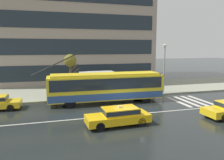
% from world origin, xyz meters
% --- Properties ---
extents(ground_plane, '(160.00, 160.00, 0.00)m').
position_xyz_m(ground_plane, '(0.00, 0.00, 0.00)').
color(ground_plane, '#212625').
extents(sidewalk_slab, '(80.00, 10.00, 0.14)m').
position_xyz_m(sidewalk_slab, '(0.00, 9.94, 0.07)').
color(sidewalk_slab, gray).
rests_on(sidewalk_slab, ground_plane).
extents(crosswalk_stripe_edge_near, '(0.44, 4.40, 0.01)m').
position_xyz_m(crosswalk_stripe_edge_near, '(6.00, 1.47, 0.00)').
color(crosswalk_stripe_edge_near, beige).
rests_on(crosswalk_stripe_edge_near, ground_plane).
extents(crosswalk_stripe_inner_a, '(0.44, 4.40, 0.01)m').
position_xyz_m(crosswalk_stripe_inner_a, '(6.90, 1.47, 0.00)').
color(crosswalk_stripe_inner_a, beige).
rests_on(crosswalk_stripe_inner_a, ground_plane).
extents(crosswalk_stripe_center, '(0.44, 4.40, 0.01)m').
position_xyz_m(crosswalk_stripe_center, '(7.80, 1.47, 0.00)').
color(crosswalk_stripe_center, beige).
rests_on(crosswalk_stripe_center, ground_plane).
extents(crosswalk_stripe_inner_b, '(0.44, 4.40, 0.01)m').
position_xyz_m(crosswalk_stripe_inner_b, '(8.70, 1.47, 0.00)').
color(crosswalk_stripe_inner_b, beige).
rests_on(crosswalk_stripe_inner_b, ground_plane).
extents(lane_centre_line, '(72.00, 0.14, 0.01)m').
position_xyz_m(lane_centre_line, '(0.00, -1.20, 0.00)').
color(lane_centre_line, silver).
rests_on(lane_centre_line, ground_plane).
extents(trolleybus, '(12.80, 2.75, 5.19)m').
position_xyz_m(trolleybus, '(-1.19, 3.34, 1.63)').
color(trolleybus, yellow).
rests_on(trolleybus, ground_plane).
extents(taxi_oncoming_near, '(4.65, 1.93, 1.39)m').
position_xyz_m(taxi_oncoming_near, '(-1.96, -3.28, 0.70)').
color(taxi_oncoming_near, yellow).
rests_on(taxi_oncoming_near, ground_plane).
extents(bus_shelter, '(3.87, 1.60, 2.68)m').
position_xyz_m(bus_shelter, '(-1.51, 6.58, 2.11)').
color(bus_shelter, gray).
rests_on(bus_shelter, sidewalk_slab).
extents(pedestrian_at_shelter, '(1.10, 1.10, 1.95)m').
position_xyz_m(pedestrian_at_shelter, '(1.59, 5.87, 1.66)').
color(pedestrian_at_shelter, '#2D254E').
rests_on(pedestrian_at_shelter, sidewalk_slab).
extents(pedestrian_approaching_curb, '(0.42, 0.42, 1.65)m').
position_xyz_m(pedestrian_approaching_curb, '(-6.19, 7.45, 1.12)').
color(pedestrian_approaching_curb, '#524450').
rests_on(pedestrian_approaching_curb, sidewalk_slab).
extents(pedestrian_walking_past, '(1.38, 1.38, 1.99)m').
position_xyz_m(pedestrian_walking_past, '(3.44, 7.87, 1.72)').
color(pedestrian_walking_past, '#494C4C').
rests_on(pedestrian_walking_past, sidewalk_slab).
extents(pedestrian_waiting_by_pole, '(0.50, 0.50, 1.65)m').
position_xyz_m(pedestrian_waiting_by_pole, '(3.75, 6.78, 1.12)').
color(pedestrian_waiting_by_pole, '#545446').
rests_on(pedestrian_waiting_by_pole, sidewalk_slab).
extents(street_lamp, '(0.60, 0.32, 5.74)m').
position_xyz_m(street_lamp, '(6.55, 5.60, 3.60)').
color(street_lamp, gray).
rests_on(street_lamp, sidewalk_slab).
extents(street_tree_bare, '(1.65, 1.63, 4.63)m').
position_xyz_m(street_tree_bare, '(-4.29, 7.61, 3.86)').
color(street_tree_bare, brown).
rests_on(street_tree_bare, sidewalk_slab).
extents(office_tower_corner_left, '(26.72, 14.64, 25.69)m').
position_xyz_m(office_tower_corner_left, '(-3.57, 21.04, 12.85)').
color(office_tower_corner_left, '#A19287').
rests_on(office_tower_corner_left, ground_plane).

